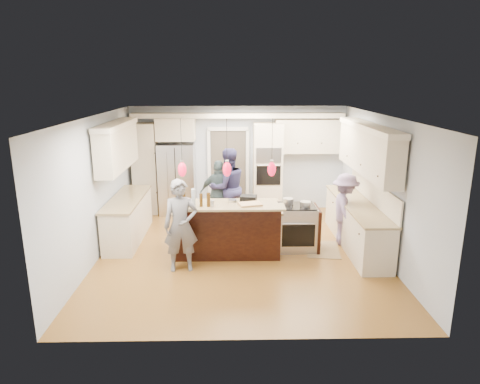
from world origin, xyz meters
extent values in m
plane|color=#A56F2D|center=(0.00, 0.00, 0.00)|extent=(6.00, 6.00, 0.00)
cube|color=#B2BCC6|center=(0.00, 3.00, 1.35)|extent=(5.50, 0.04, 2.70)
cube|color=#B2BCC6|center=(0.00, -3.00, 1.35)|extent=(5.50, 0.04, 2.70)
cube|color=#B2BCC6|center=(-2.75, 0.00, 1.35)|extent=(0.04, 6.00, 2.70)
cube|color=#B2BCC6|center=(2.75, 0.00, 1.35)|extent=(0.04, 6.00, 2.70)
cube|color=white|center=(0.00, 0.00, 2.70)|extent=(5.50, 6.00, 0.04)
cube|color=#B7B7BC|center=(-1.55, 2.64, 0.90)|extent=(0.90, 0.70, 1.80)
cube|color=beige|center=(0.75, 2.67, 1.15)|extent=(0.72, 0.64, 2.30)
cube|color=black|center=(0.75, 2.34, 1.55)|extent=(0.60, 0.02, 0.35)
cube|color=black|center=(0.75, 2.34, 1.05)|extent=(0.60, 0.02, 0.50)
cylinder|color=#B7B7BC|center=(0.75, 2.31, 1.30)|extent=(0.55, 0.02, 0.02)
cube|color=beige|center=(-2.35, 2.70, 1.15)|extent=(0.60, 0.58, 2.30)
cube|color=beige|center=(-1.55, 2.70, 2.15)|extent=(0.95, 0.58, 0.55)
cube|color=beige|center=(1.80, 2.82, 1.95)|extent=(1.70, 0.35, 0.85)
cube|color=beige|center=(0.00, 2.80, 2.48)|extent=(5.30, 0.38, 0.12)
cube|color=#4C443A|center=(-0.25, 2.99, 1.05)|extent=(0.90, 0.06, 2.10)
cube|color=white|center=(-0.25, 2.95, 2.13)|extent=(1.04, 0.06, 0.10)
cube|color=beige|center=(2.40, 0.30, 0.44)|extent=(0.60, 3.00, 0.88)
cube|color=tan|center=(2.40, 0.30, 0.90)|extent=(0.64, 3.05, 0.04)
cube|color=beige|center=(2.52, 0.30, 1.98)|extent=(0.35, 3.00, 0.85)
cube|color=beige|center=(2.51, 0.30, 2.46)|extent=(0.37, 3.10, 0.10)
cube|color=beige|center=(-2.40, 0.80, 0.44)|extent=(0.60, 2.20, 0.88)
cube|color=tan|center=(-2.40, 0.80, 0.90)|extent=(0.64, 2.25, 0.04)
cube|color=beige|center=(-2.52, 0.80, 1.98)|extent=(0.35, 2.20, 0.85)
cube|color=beige|center=(-2.51, 0.80, 2.46)|extent=(0.37, 2.30, 0.10)
cube|color=black|center=(-0.25, 0.15, 0.44)|extent=(2.00, 1.00, 0.88)
cube|color=tan|center=(-0.25, 0.15, 0.90)|extent=(2.10, 1.10, 0.04)
cube|color=black|center=(-0.25, -0.41, 0.54)|extent=(2.00, 0.12, 1.08)
cube|color=tan|center=(-0.25, -0.55, 1.10)|extent=(2.10, 0.42, 0.04)
cube|color=black|center=(0.17, 0.29, 1.00)|extent=(0.36, 0.31, 0.17)
cube|color=#B7B7BC|center=(1.13, 0.15, 0.45)|extent=(0.76, 0.66, 0.90)
cube|color=black|center=(1.13, -0.19, 0.40)|extent=(0.65, 0.01, 0.45)
cube|color=black|center=(1.13, 0.15, 0.91)|extent=(0.72, 0.59, 0.02)
cube|color=black|center=(1.54, 0.15, 0.44)|extent=(0.06, 0.71, 0.88)
cylinder|color=black|center=(-1.05, -0.51, 2.33)|extent=(0.01, 0.01, 0.75)
ellipsoid|color=red|center=(-1.05, -0.51, 1.80)|extent=(0.15, 0.15, 0.26)
cylinder|color=black|center=(-0.25, -0.51, 2.33)|extent=(0.01, 0.01, 0.75)
ellipsoid|color=red|center=(-0.25, -0.51, 1.80)|extent=(0.15, 0.15, 0.26)
cylinder|color=black|center=(0.55, -0.51, 2.33)|extent=(0.01, 0.01, 0.75)
ellipsoid|color=red|center=(0.55, -0.51, 1.80)|extent=(0.15, 0.15, 0.26)
imported|color=slate|center=(-1.08, -0.79, 0.84)|extent=(0.67, 0.49, 1.68)
imported|color=#29284F|center=(-0.26, 1.60, 0.92)|extent=(1.10, 0.99, 1.84)
imported|color=#455B60|center=(-0.46, 1.60, 0.78)|extent=(0.95, 0.49, 1.56)
imported|color=gray|center=(2.17, 0.40, 0.75)|extent=(0.59, 0.99, 1.51)
cube|color=#978052|center=(1.68, 0.07, 0.01)|extent=(0.76, 1.02, 0.01)
cylinder|color=silver|center=(-0.86, -0.55, 1.28)|extent=(0.10, 0.10, 0.33)
cylinder|color=#42290B|center=(-1.03, -0.56, 1.25)|extent=(0.08, 0.08, 0.27)
cylinder|color=#42290B|center=(-0.72, -0.54, 1.24)|extent=(0.07, 0.07, 0.24)
cylinder|color=#42290B|center=(-0.59, -0.55, 1.25)|extent=(0.07, 0.07, 0.26)
cylinder|color=#B7B7BC|center=(-0.52, -0.60, 1.19)|extent=(0.07, 0.07, 0.13)
cube|color=tan|center=(0.17, -0.47, 1.14)|extent=(0.47, 0.38, 0.03)
cylinder|color=#B7B7BC|center=(0.97, 0.24, 0.98)|extent=(0.21, 0.21, 0.12)
cylinder|color=#B7B7BC|center=(1.29, 0.07, 0.97)|extent=(0.21, 0.21, 0.10)
camera|label=1|loc=(-0.17, -7.99, 3.37)|focal=32.00mm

